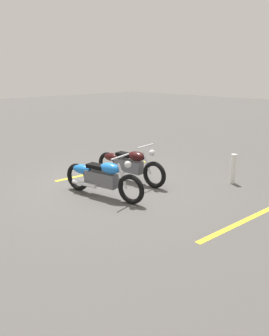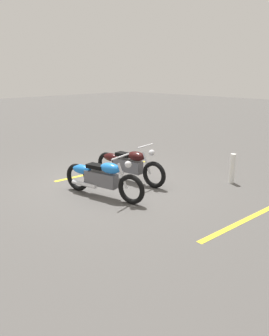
{
  "view_description": "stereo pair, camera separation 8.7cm",
  "coord_description": "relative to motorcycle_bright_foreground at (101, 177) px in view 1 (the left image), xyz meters",
  "views": [
    {
      "loc": [
        6.24,
        -5.17,
        2.77
      ],
      "look_at": [
        0.99,
        0.0,
        0.65
      ],
      "focal_mm": 35.77,
      "sensor_mm": 36.0,
      "label": 1
    },
    {
      "loc": [
        6.18,
        -5.23,
        2.77
      ],
      "look_at": [
        0.99,
        0.0,
        0.65
      ],
      "focal_mm": 35.77,
      "sensor_mm": 36.0,
      "label": 2
    }
  ],
  "objects": [
    {
      "name": "motorcycle_bright_foreground",
      "position": [
        0.0,
        0.0,
        0.0
      ],
      "size": [
        2.21,
        0.75,
        1.04
      ],
      "rotation": [
        0.0,
        0.0,
        0.2
      ],
      "color": "black",
      "rests_on": "ground"
    },
    {
      "name": "motorcycle_dark_foreground",
      "position": [
        -0.37,
        1.22,
        0.0
      ],
      "size": [
        2.23,
        0.64,
        1.04
      ],
      "rotation": [
        0.0,
        0.0,
        0.12
      ],
      "color": "black",
      "rests_on": "ground"
    },
    {
      "name": "ground_plane",
      "position": [
        -0.52,
        0.62,
        -0.46
      ],
      "size": [
        60.0,
        60.0,
        0.0
      ],
      "primitive_type": "plane",
      "color": "#514F4C"
    },
    {
      "name": "bollard_post",
      "position": [
        1.63,
        3.02,
        -0.08
      ],
      "size": [
        0.14,
        0.14,
        0.77
      ],
      "primitive_type": "cylinder",
      "color": "white",
      "rests_on": "ground"
    },
    {
      "name": "parking_stripe_mid",
      "position": [
        3.01,
        1.34,
        -0.46
      ],
      "size": [
        0.4,
        3.2,
        0.01
      ],
      "primitive_type": "cube",
      "rotation": [
        0.0,
        0.0,
        1.48
      ],
      "color": "yellow",
      "rests_on": "ground"
    },
    {
      "name": "parking_stripe_near",
      "position": [
        -1.56,
        1.42,
        -0.46
      ],
      "size": [
        0.4,
        3.2,
        0.01
      ],
      "primitive_type": "cube",
      "rotation": [
        0.0,
        0.0,
        1.48
      ],
      "color": "yellow",
      "rests_on": "ground"
    }
  ]
}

